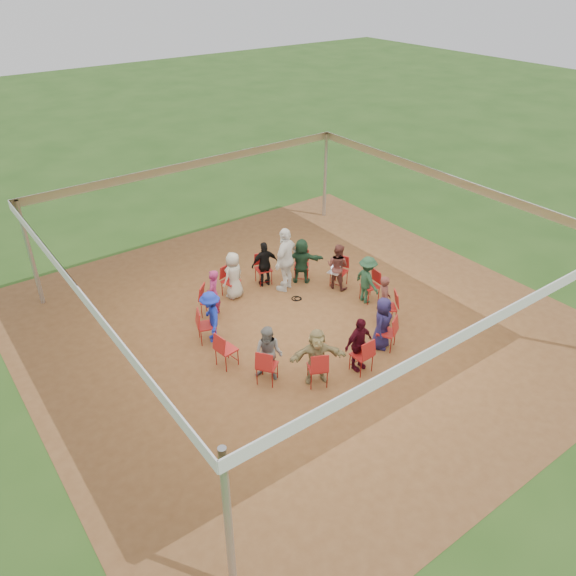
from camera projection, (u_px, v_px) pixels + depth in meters
ground at (297, 325)px, 14.53m from camera, size 80.00×80.00×0.00m
dirt_patch at (297, 324)px, 14.53m from camera, size 13.00×13.00×0.00m
tent at (298, 243)px, 13.31m from camera, size 10.33×10.33×3.00m
chair_0 at (339, 272)px, 16.00m from camera, size 0.57×0.56×0.90m
chair_1 at (302, 266)px, 16.29m from camera, size 0.60×0.61×0.90m
chair_2 at (263, 269)px, 16.12m from camera, size 0.50×0.52×0.90m
chair_3 at (231, 281)px, 15.54m from camera, size 0.52×0.54×0.90m
chair_4 at (210, 301)px, 14.67m from camera, size 0.61×0.61×0.90m
chair_5 at (207, 326)px, 13.72m from camera, size 0.55×0.54×0.90m
chair_6 at (227, 349)px, 12.90m from camera, size 0.50×0.48×0.90m
chair_7 at (267, 366)px, 12.40m from camera, size 0.60×0.60×0.90m
chair_8 at (318, 368)px, 12.33m from camera, size 0.57×0.58×0.90m
chair_9 at (362, 355)px, 12.72m from camera, size 0.43×0.45×0.90m
chair_10 at (386, 332)px, 13.47m from camera, size 0.58×0.59×0.90m
chair_11 at (388, 307)px, 14.41m from camera, size 0.60×0.59×0.90m
chair_12 at (370, 286)px, 15.32m from camera, size 0.48×0.46×0.90m
person_seated_0 at (337, 266)px, 15.79m from camera, size 0.60×0.75×1.36m
person_seated_1 at (301, 261)px, 16.07m from camera, size 1.27×1.17×1.36m
person_seated_2 at (265, 264)px, 15.91m from camera, size 0.86×0.57×1.36m
person_seated_3 at (234, 275)px, 15.35m from camera, size 0.74×0.53×1.36m
person_seated_4 at (213, 294)px, 14.53m from camera, size 0.58×0.58×1.36m
person_seated_5 at (211, 317)px, 13.62m from camera, size 0.70×0.97×1.36m
person_seated_6 at (269, 354)px, 12.37m from camera, size 0.70×0.76×1.36m
person_seated_7 at (317, 356)px, 12.31m from camera, size 1.34×0.98×1.36m
person_seated_8 at (359, 344)px, 12.68m from camera, size 0.81×0.43×1.36m
person_seated_9 at (382, 323)px, 13.39m from camera, size 0.76×0.65×1.36m
person_seated_10 at (384, 300)px, 14.28m from camera, size 0.54×0.59×1.36m
person_seated_11 at (367, 280)px, 15.15m from camera, size 0.52×0.91×1.36m
standing_person at (286, 259)px, 15.59m from camera, size 1.24×1.00×1.89m
cable_coil at (297, 299)px, 15.58m from camera, size 0.30×0.30×0.03m
laptop at (335, 270)px, 15.70m from camera, size 0.37×0.41×0.23m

